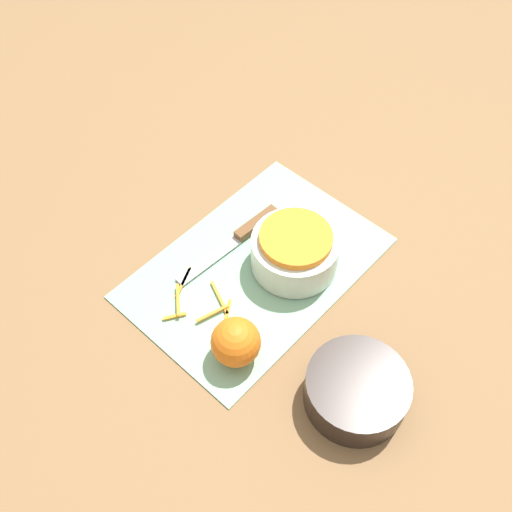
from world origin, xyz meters
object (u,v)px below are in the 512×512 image
bowl_dark (356,390)px  orange_left (236,342)px  bowl_speckled (295,250)px  knife (246,231)px

bowl_dark → orange_left: orange_left is taller
orange_left → bowl_speckled: bearing=-166.1°
bowl_speckled → bowl_dark: bearing=60.8°
bowl_dark → knife: 0.37m
knife → bowl_dark: bearing=74.0°
bowl_dark → knife: (-0.12, -0.35, -0.02)m
bowl_dark → bowl_speckled: bearing=-119.2°
bowl_speckled → knife: (0.01, -0.11, -0.03)m
bowl_dark → orange_left: size_ratio=1.97×
knife → orange_left: size_ratio=2.98×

